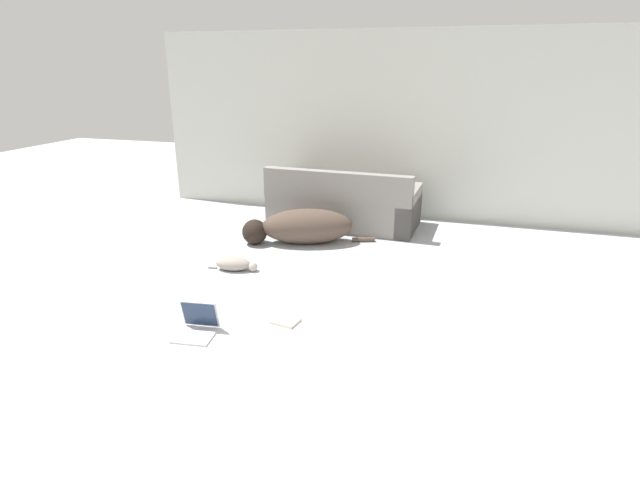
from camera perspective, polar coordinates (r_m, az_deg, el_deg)
ground_plane at (r=3.09m, az=-6.83°, el=-21.50°), size 20.00×20.00×0.00m
wall_back at (r=6.95m, az=8.54°, el=12.71°), size 6.79×0.06×2.47m
couch at (r=6.59m, az=2.72°, el=3.88°), size 1.94×0.97×0.78m
dog at (r=5.92m, az=-2.12°, el=1.51°), size 1.55×0.80×0.42m
cat at (r=5.25m, az=-9.72°, el=-2.70°), size 0.54×0.24×0.14m
laptop_open at (r=4.13m, az=-13.83°, el=-9.21°), size 0.33×0.34×0.25m
book_cream at (r=4.19m, az=-3.98°, el=-9.22°), size 0.24×0.21×0.02m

